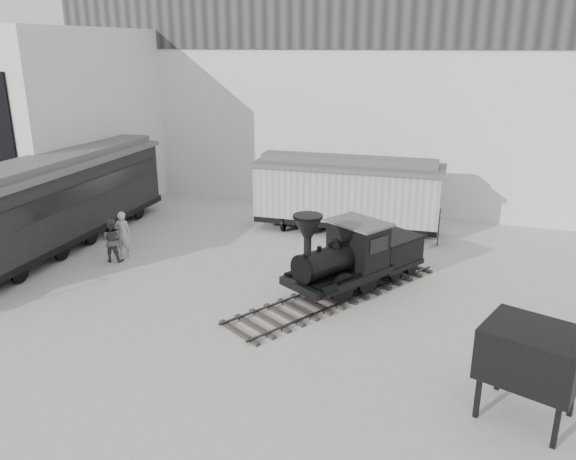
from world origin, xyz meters
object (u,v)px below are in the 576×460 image
at_px(passenger_coach, 58,201).
at_px(coal_hopper, 531,360).
at_px(visitor_a, 123,234).
at_px(visitor_b, 112,240).
at_px(locomotive, 351,260).
at_px(boxcar, 347,192).

height_order(passenger_coach, coal_hopper, passenger_coach).
xyz_separation_m(passenger_coach, visitor_a, (3.22, -0.14, -1.05)).
relative_size(visitor_b, coal_hopper, 0.70).
xyz_separation_m(locomotive, boxcar, (-1.82, 6.46, 0.69)).
bearing_deg(visitor_b, passenger_coach, -27.01).
height_order(locomotive, boxcar, boxcar).
bearing_deg(boxcar, visitor_a, -144.22).
height_order(boxcar, passenger_coach, passenger_coach).
distance_m(passenger_coach, coal_hopper, 19.10).
height_order(visitor_b, coal_hopper, coal_hopper).
xyz_separation_m(passenger_coach, coal_hopper, (18.19, -5.79, -0.52)).
relative_size(passenger_coach, coal_hopper, 5.46).
bearing_deg(coal_hopper, visitor_a, 177.93).
bearing_deg(boxcar, coal_hopper, -62.20).
relative_size(boxcar, visitor_a, 4.59).
height_order(passenger_coach, visitor_b, passenger_coach).
relative_size(boxcar, passenger_coach, 0.63).
bearing_deg(locomotive, coal_hopper, -15.76).
bearing_deg(visitor_b, coal_hopper, 148.32).
bearing_deg(locomotive, visitor_a, -151.65).
xyz_separation_m(visitor_a, visitor_b, (-0.09, -0.63, -0.07)).
distance_m(locomotive, visitor_b, 9.60).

